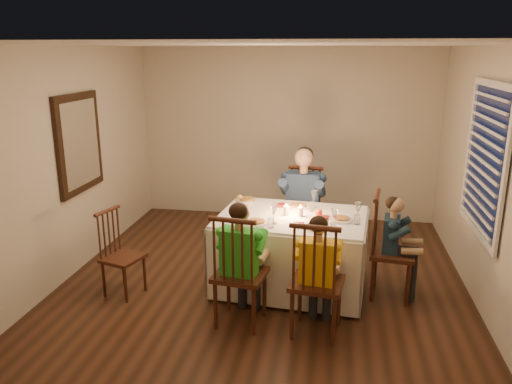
% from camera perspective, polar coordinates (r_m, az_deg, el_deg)
% --- Properties ---
extents(ground, '(5.00, 5.00, 0.00)m').
position_cam_1_polar(ground, '(5.70, 0.73, -10.62)').
color(ground, black).
rests_on(ground, ground).
extents(wall_left, '(0.02, 5.00, 2.60)m').
position_cam_1_polar(wall_left, '(6.00, -21.00, 2.86)').
color(wall_left, beige).
rests_on(wall_left, ground).
extents(wall_right, '(0.02, 5.00, 2.60)m').
position_cam_1_polar(wall_right, '(5.41, 25.08, 1.06)').
color(wall_right, beige).
rests_on(wall_right, ground).
extents(wall_back, '(4.50, 0.02, 2.60)m').
position_cam_1_polar(wall_back, '(7.69, 3.58, 6.55)').
color(wall_back, beige).
rests_on(wall_back, ground).
extents(ceiling, '(5.00, 5.00, 0.00)m').
position_cam_1_polar(ceiling, '(5.10, 0.84, 16.51)').
color(ceiling, white).
rests_on(ceiling, wall_back).
extents(dining_table, '(1.69, 1.29, 0.80)m').
position_cam_1_polar(dining_table, '(5.46, 4.09, -5.09)').
color(dining_table, white).
rests_on(dining_table, ground).
extents(chair_adult, '(0.50, 0.48, 1.13)m').
position_cam_1_polar(chair_adult, '(6.51, 5.19, -7.19)').
color(chair_adult, '#361A0E').
rests_on(chair_adult, ground).
extents(chair_near_left, '(0.52, 0.50, 1.13)m').
position_cam_1_polar(chair_near_left, '(5.02, -1.76, -14.61)').
color(chair_near_left, '#361A0E').
rests_on(chair_near_left, ground).
extents(chair_near_right, '(0.52, 0.50, 1.13)m').
position_cam_1_polar(chair_near_right, '(4.89, 6.77, -15.58)').
color(chair_near_right, '#361A0E').
rests_on(chair_near_right, ground).
extents(chair_end, '(0.50, 0.52, 1.13)m').
position_cam_1_polar(chair_end, '(5.66, 14.98, -11.39)').
color(chair_end, '#361A0E').
rests_on(chair_end, ground).
extents(chair_extra, '(0.46, 0.47, 0.94)m').
position_cam_1_polar(chair_extra, '(5.71, -14.66, -11.12)').
color(chair_extra, '#361A0E').
rests_on(chair_extra, ground).
extents(adult, '(0.59, 0.54, 1.41)m').
position_cam_1_polar(adult, '(6.51, 5.19, -7.19)').
color(adult, navy).
rests_on(adult, ground).
extents(child_green, '(0.49, 0.46, 1.22)m').
position_cam_1_polar(child_green, '(5.02, -1.76, -14.61)').
color(child_green, green).
rests_on(child_green, ground).
extents(child_yellow, '(0.45, 0.42, 1.16)m').
position_cam_1_polar(child_yellow, '(4.89, 6.77, -15.58)').
color(child_yellow, yellow).
rests_on(child_yellow, ground).
extents(child_teal, '(0.39, 0.42, 1.11)m').
position_cam_1_polar(child_teal, '(5.66, 14.98, -11.39)').
color(child_teal, '#182D3D').
rests_on(child_teal, ground).
extents(setting_adult, '(0.28, 0.28, 0.02)m').
position_cam_1_polar(setting_adult, '(5.66, 4.82, -1.68)').
color(setting_adult, white).
rests_on(setting_adult, dining_table).
extents(setting_green, '(0.28, 0.28, 0.02)m').
position_cam_1_polar(setting_green, '(5.12, 0.02, -3.54)').
color(setting_green, white).
rests_on(setting_green, dining_table).
extents(setting_yellow, '(0.28, 0.28, 0.02)m').
position_cam_1_polar(setting_yellow, '(5.04, 6.95, -3.96)').
color(setting_yellow, white).
rests_on(setting_yellow, dining_table).
extents(setting_teal, '(0.28, 0.28, 0.02)m').
position_cam_1_polar(setting_teal, '(5.29, 9.66, -3.11)').
color(setting_teal, white).
rests_on(setting_teal, dining_table).
extents(candle_left, '(0.06, 0.06, 0.10)m').
position_cam_1_polar(candle_left, '(5.38, 3.44, -2.16)').
color(candle_left, white).
rests_on(candle_left, dining_table).
extents(candle_right, '(0.06, 0.06, 0.10)m').
position_cam_1_polar(candle_right, '(5.35, 5.12, -2.28)').
color(candle_right, white).
rests_on(candle_right, dining_table).
extents(squash, '(0.09, 0.09, 0.09)m').
position_cam_1_polar(squash, '(5.82, -1.86, -0.75)').
color(squash, gold).
rests_on(squash, dining_table).
extents(orange_fruit, '(0.08, 0.08, 0.08)m').
position_cam_1_polar(orange_fruit, '(5.38, 7.17, -2.35)').
color(orange_fruit, '#FF5315').
rests_on(orange_fruit, dining_table).
extents(serving_bowl, '(0.24, 0.24, 0.05)m').
position_cam_1_polar(serving_bowl, '(5.77, -1.06, -1.09)').
color(serving_bowl, white).
rests_on(serving_bowl, dining_table).
extents(wall_mirror, '(0.06, 0.95, 1.15)m').
position_cam_1_polar(wall_mirror, '(6.21, -19.55, 5.29)').
color(wall_mirror, black).
rests_on(wall_mirror, wall_left).
extents(window_blinds, '(0.07, 1.34, 1.54)m').
position_cam_1_polar(window_blinds, '(5.45, 24.61, 3.38)').
color(window_blinds, black).
rests_on(window_blinds, wall_right).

